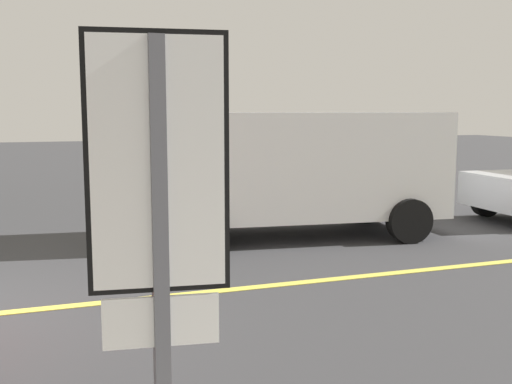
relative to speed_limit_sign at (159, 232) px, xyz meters
name	(u,v)px	position (x,y,z in m)	size (l,w,h in m)	color
lane_marking_centre	(190,294)	(1.24, 4.78, -1.76)	(28.00, 0.16, 0.01)	#E0D14C
speed_limit_sign	(159,232)	(0.00, 0.00, 0.00)	(0.54, 0.09, 2.52)	#4C4C51
white_van	(294,165)	(3.82, 7.62, -0.50)	(5.40, 2.76, 2.20)	white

